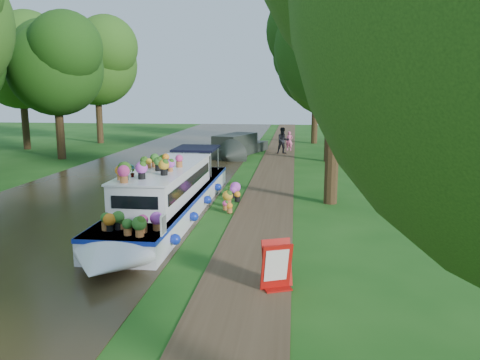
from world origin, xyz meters
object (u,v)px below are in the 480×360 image
sandwich_board (277,268)px  pedestrian_dark (283,141)px  plant_boat (167,194)px  pedestrian_pink (289,141)px  second_boat (235,147)px

sandwich_board → pedestrian_dark: 24.16m
plant_boat → sandwich_board: plant_boat is taller
pedestrian_pink → pedestrian_dark: size_ratio=0.77×
sandwich_board → pedestrian_dark: (-0.51, 24.15, 0.46)m
second_boat → pedestrian_dark: 3.56m
pedestrian_pink → second_boat: bearing=-131.8°
plant_boat → sandwich_board: (4.20, -5.91, -0.32)m
second_boat → plant_boat: bearing=-71.8°
plant_boat → second_boat: bearing=89.0°
second_boat → sandwich_board: (3.91, -23.17, -0.07)m
sandwich_board → pedestrian_dark: pedestrian_dark is taller
sandwich_board → pedestrian_pink: 26.13m
second_boat → pedestrian_dark: bearing=35.2°
pedestrian_pink → plant_boat: bearing=-90.9°
second_boat → pedestrian_pink: 4.84m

